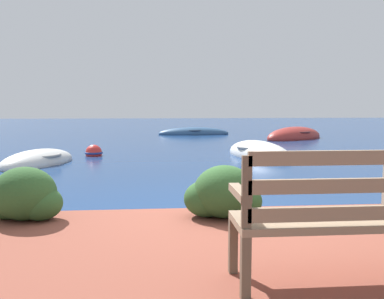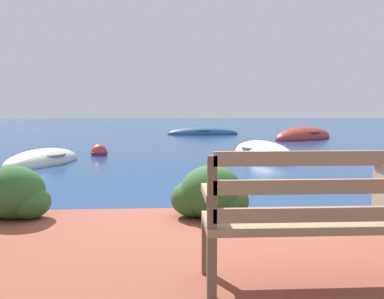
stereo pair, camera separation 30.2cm
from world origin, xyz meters
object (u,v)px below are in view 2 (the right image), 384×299
at_px(rowboat_nearest, 43,161).
at_px(rowboat_mid, 263,155).
at_px(rowboat_far, 303,137).
at_px(mooring_buoy, 99,152).
at_px(rowboat_outer, 203,134).
at_px(park_bench, 314,215).

xyz_separation_m(rowboat_nearest, rowboat_mid, (5.63, 1.00, 0.01)).
relative_size(rowboat_far, mooring_buoy, 6.78).
bearing_deg(rowboat_outer, rowboat_mid, 93.79).
xyz_separation_m(rowboat_nearest, rowboat_outer, (4.67, 9.80, -0.00)).
height_order(rowboat_nearest, mooring_buoy, rowboat_nearest).
xyz_separation_m(rowboat_far, rowboat_outer, (-3.95, 2.89, -0.02)).
xyz_separation_m(rowboat_mid, mooring_buoy, (-4.54, 0.65, 0.01)).
relative_size(rowboat_far, rowboat_outer, 1.00).
height_order(rowboat_far, mooring_buoy, rowboat_far).
height_order(rowboat_far, rowboat_outer, rowboat_far).
height_order(park_bench, mooring_buoy, park_bench).
bearing_deg(rowboat_outer, park_bench, 85.46).
bearing_deg(park_bench, rowboat_far, 75.37).
height_order(rowboat_nearest, rowboat_far, rowboat_far).
bearing_deg(rowboat_mid, rowboat_far, -37.94).
distance_m(rowboat_mid, rowboat_outer, 8.85).
xyz_separation_m(park_bench, mooring_buoy, (-2.93, 9.41, -0.62)).
bearing_deg(rowboat_mid, park_bench, 158.52).
bearing_deg(rowboat_nearest, rowboat_far, 149.80).
bearing_deg(rowboat_mid, rowboat_outer, -4.87).
bearing_deg(rowboat_far, mooring_buoy, 177.54).
bearing_deg(rowboat_outer, rowboat_nearest, 62.08).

